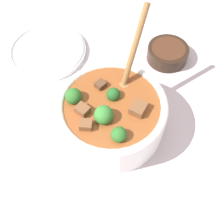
{
  "coord_description": "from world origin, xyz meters",
  "views": [
    {
      "loc": [
        -0.14,
        0.28,
        0.55
      ],
      "look_at": [
        0.0,
        0.0,
        0.06
      ],
      "focal_mm": 45.0,
      "sensor_mm": 36.0,
      "label": 1
    }
  ],
  "objects": [
    {
      "name": "ground_plane",
      "position": [
        0.0,
        0.0,
        0.0
      ],
      "size": [
        4.0,
        4.0,
        0.0
      ],
      "primitive_type": "plane",
      "color": "silver"
    },
    {
      "name": "stew_bowl",
      "position": [
        0.0,
        0.0,
        0.05
      ],
      "size": [
        0.23,
        0.26,
        0.23
      ],
      "color": "white",
      "rests_on": "ground_plane"
    },
    {
      "name": "condiment_bowl",
      "position": [
        -0.04,
        -0.25,
        0.02
      ],
      "size": [
        0.11,
        0.11,
        0.04
      ],
      "color": "black",
      "rests_on": "ground_plane"
    },
    {
      "name": "empty_plate",
      "position": [
        0.26,
        -0.13,
        0.01
      ],
      "size": [
        0.21,
        0.21,
        0.02
      ],
      "color": "white",
      "rests_on": "ground_plane"
    }
  ]
}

